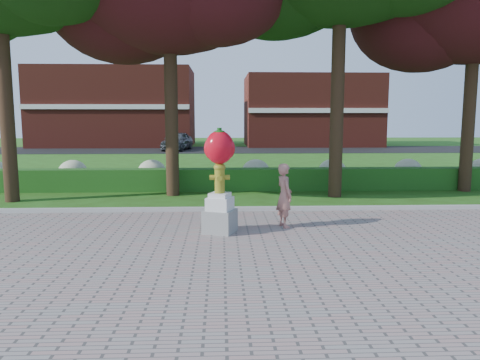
# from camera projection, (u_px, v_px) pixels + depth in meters

# --- Properties ---
(ground) EXTENTS (100.00, 100.00, 0.00)m
(ground) POSITION_uv_depth(u_px,v_px,m) (237.00, 240.00, 10.24)
(ground) COLOR #285014
(ground) RESTS_ON ground
(walkway) EXTENTS (40.00, 14.00, 0.04)m
(walkway) POSITION_uv_depth(u_px,v_px,m) (247.00, 316.00, 6.27)
(walkway) COLOR gray
(walkway) RESTS_ON ground
(curb) EXTENTS (40.00, 0.18, 0.15)m
(curb) POSITION_uv_depth(u_px,v_px,m) (233.00, 210.00, 13.20)
(curb) COLOR #ADADA5
(curb) RESTS_ON ground
(lawn_hedge) EXTENTS (24.00, 0.70, 0.80)m
(lawn_hedge) POSITION_uv_depth(u_px,v_px,m) (230.00, 179.00, 17.11)
(lawn_hedge) COLOR #174B15
(lawn_hedge) RESTS_ON ground
(hydrangea_row) EXTENTS (20.10, 1.10, 0.99)m
(hydrangea_row) POSITION_uv_depth(u_px,v_px,m) (245.00, 172.00, 18.11)
(hydrangea_row) COLOR #B5BE91
(hydrangea_row) RESTS_ON ground
(street) EXTENTS (50.00, 8.00, 0.02)m
(street) POSITION_uv_depth(u_px,v_px,m) (225.00, 150.00, 37.96)
(street) COLOR black
(street) RESTS_ON ground
(building_left) EXTENTS (14.00, 8.00, 7.00)m
(building_left) POSITION_uv_depth(u_px,v_px,m) (116.00, 108.00, 43.03)
(building_left) COLOR maroon
(building_left) RESTS_ON ground
(building_right) EXTENTS (12.00, 8.00, 6.40)m
(building_right) POSITION_uv_depth(u_px,v_px,m) (310.00, 111.00, 43.79)
(building_right) COLOR maroon
(building_right) RESTS_ON ground
(hydrant_sculpture) EXTENTS (0.84, 0.84, 2.39)m
(hydrant_sculpture) POSITION_uv_depth(u_px,v_px,m) (220.00, 178.00, 10.59)
(hydrant_sculpture) COLOR gray
(hydrant_sculpture) RESTS_ON walkway
(woman) EXTENTS (0.52, 0.64, 1.54)m
(woman) POSITION_uv_depth(u_px,v_px,m) (284.00, 195.00, 11.20)
(woman) COLOR #B37266
(woman) RESTS_ON walkway
(parked_car) EXTENTS (2.53, 4.59, 1.48)m
(parked_car) POSITION_uv_depth(u_px,v_px,m) (177.00, 141.00, 37.26)
(parked_car) COLOR #44484C
(parked_car) RESTS_ON street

